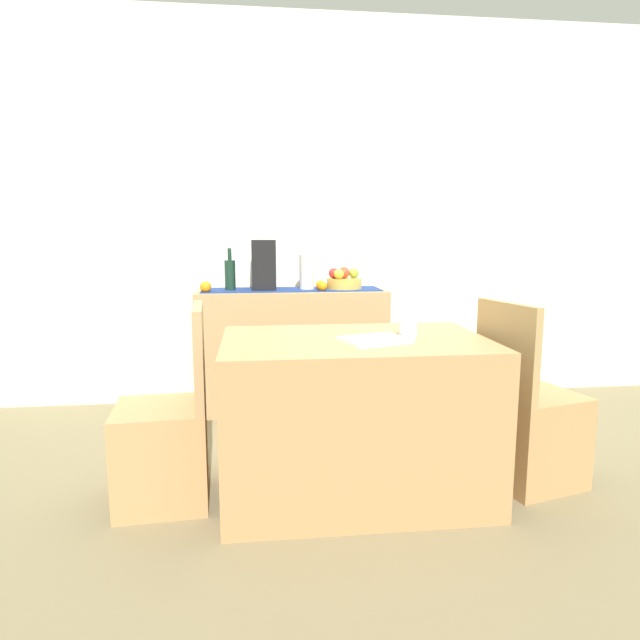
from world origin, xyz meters
The scene contains 20 objects.
ground_plane centered at (0.00, 0.00, -0.01)m, with size 6.40×6.40×0.02m, color #786B4D.
room_wall_rear centered at (0.00, 1.18, 1.35)m, with size 6.40×0.06×2.70m, color silver.
sideboard_console centered at (-0.23, 0.92, 0.41)m, with size 1.28×0.42×0.83m, color tan.
table_runner centered at (-0.23, 0.92, 0.83)m, with size 1.21×0.32×0.01m, color navy.
fruit_bowl centered at (0.14, 0.92, 0.87)m, with size 0.24×0.24×0.07m, color gold.
apple_center centered at (0.13, 0.93, 0.94)m, with size 0.08×0.08×0.08m, color #BD3B25.
apple_rear centered at (0.21, 0.95, 0.94)m, with size 0.07×0.07×0.07m, color #8EA931.
apple_front centered at (0.07, 0.94, 0.94)m, with size 0.07×0.07×0.07m, color #B02725.
apple_left centered at (0.09, 0.87, 0.94)m, with size 0.07×0.07×0.07m, color gold.
wine_bottle centered at (-0.64, 0.92, 0.94)m, with size 0.07×0.07×0.28m.
coffee_maker centered at (-0.41, 0.92, 1.00)m, with size 0.16×0.18×0.34m, color black.
ceramic_vase centered at (-0.12, 0.92, 0.95)m, with size 0.10×0.10×0.24m, color silver.
orange_loose_end centered at (-0.79, 0.81, 0.87)m, with size 0.07×0.07×0.07m, color orange.
orange_loose_near_bowl centered at (-0.03, 0.89, 0.86)m, with size 0.07×0.07×0.07m, color orange.
orange_loose_far centered at (-0.03, 0.81, 0.86)m, with size 0.07×0.07×0.07m, color orange.
dining_table centered at (-0.02, -0.37, 0.37)m, with size 1.21×0.79×0.74m, color tan.
open_book centered at (0.05, -0.47, 0.75)m, with size 0.28×0.21×0.02m, color white.
coffee_cup centered at (0.22, -0.37, 0.79)m, with size 0.08×0.08×0.09m, color silver.
chair_near_window centered at (-0.89, -0.37, 0.27)m, with size 0.43×0.43×0.90m.
chair_by_corner centered at (0.84, -0.37, 0.27)m, with size 0.49×0.49×0.90m.
Camera 1 is at (-0.47, -2.80, 1.22)m, focal length 30.81 mm.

